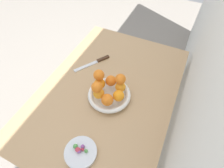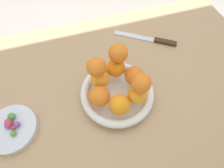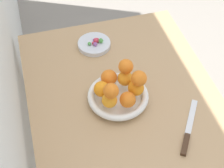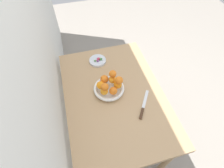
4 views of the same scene
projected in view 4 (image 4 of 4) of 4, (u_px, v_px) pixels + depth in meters
ground_plane at (113, 132)px, 1.94m from camera, size 6.00×6.00×0.00m
wall_back at (33, 56)px, 0.89m from camera, size 4.00×0.05×2.50m
dining_table at (114, 100)px, 1.43m from camera, size 1.10×0.76×0.74m
fruit_bowl at (109, 89)px, 1.36m from camera, size 0.24×0.24×0.04m
candy_dish at (98, 61)px, 1.57m from camera, size 0.15×0.15×0.02m
orange_0 at (113, 91)px, 1.29m from camera, size 0.06×0.06×0.06m
orange_1 at (118, 85)px, 1.33m from camera, size 0.06×0.06×0.06m
orange_2 at (112, 80)px, 1.36m from camera, size 0.06×0.06×0.06m
orange_3 at (104, 79)px, 1.36m from camera, size 0.06×0.06×0.06m
orange_4 at (100, 85)px, 1.32m from camera, size 0.06×0.06×0.06m
orange_5 at (104, 92)px, 1.29m from camera, size 0.06×0.06×0.06m
orange_6 at (105, 87)px, 1.24m from camera, size 0.06×0.06×0.06m
orange_7 at (119, 80)px, 1.27m from camera, size 0.06×0.06×0.06m
orange_8 at (113, 74)px, 1.32m from camera, size 0.06×0.06×0.06m
candy_ball_0 at (99, 59)px, 1.55m from camera, size 0.02×0.02×0.02m
candy_ball_1 at (95, 61)px, 1.54m from camera, size 0.02×0.02×0.02m
candy_ball_2 at (97, 60)px, 1.55m from camera, size 0.01×0.01×0.01m
candy_ball_3 at (98, 61)px, 1.54m from camera, size 0.02×0.02×0.02m
candy_ball_4 at (98, 59)px, 1.55m from camera, size 0.02×0.02×0.02m
candy_ball_5 at (98, 59)px, 1.56m from camera, size 0.02×0.02×0.02m
candy_ball_6 at (101, 59)px, 1.55m from camera, size 0.02×0.02×0.02m
knife at (143, 107)px, 1.29m from camera, size 0.23×0.16×0.01m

